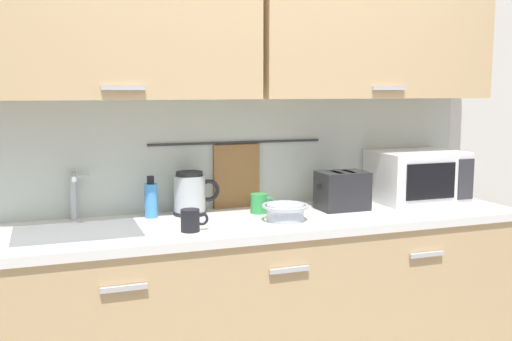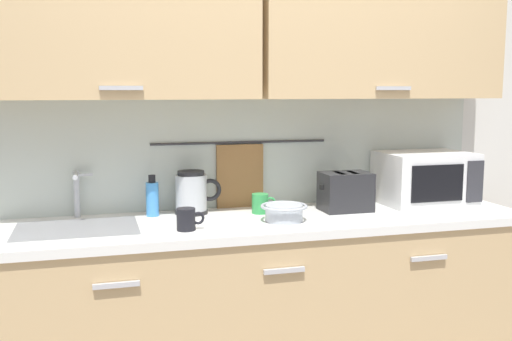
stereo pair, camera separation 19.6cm
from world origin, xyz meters
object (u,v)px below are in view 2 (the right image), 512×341
at_px(mug_near_sink, 187,219).
at_px(toaster, 346,191).
at_px(dish_soap_bottle, 152,198).
at_px(electric_kettle, 192,193).
at_px(microwave, 425,178).
at_px(mug_by_kettle, 261,203).
at_px(mixing_bowl, 284,212).

distance_m(mug_near_sink, toaster, 0.84).
height_order(dish_soap_bottle, toaster, dish_soap_bottle).
bearing_deg(toaster, electric_kettle, 169.65).
relative_size(microwave, mug_by_kettle, 3.83).
distance_m(mixing_bowl, toaster, 0.40).
relative_size(toaster, mug_by_kettle, 2.13).
xyz_separation_m(electric_kettle, toaster, (0.74, -0.14, -0.01)).
relative_size(dish_soap_bottle, mug_near_sink, 1.63).
distance_m(microwave, mug_near_sink, 1.32).
distance_m(dish_soap_bottle, toaster, 0.94).
bearing_deg(mug_near_sink, microwave, 11.15).
bearing_deg(electric_kettle, mug_by_kettle, -14.32).
relative_size(mixing_bowl, toaster, 0.84).
height_order(microwave, toaster, microwave).
height_order(microwave, mug_by_kettle, microwave).
relative_size(microwave, mug_near_sink, 3.83).
bearing_deg(dish_soap_bottle, mug_by_kettle, -8.71).
xyz_separation_m(electric_kettle, dish_soap_bottle, (-0.19, -0.00, -0.01)).
bearing_deg(toaster, dish_soap_bottle, 171.94).
distance_m(electric_kettle, mixing_bowl, 0.47).
xyz_separation_m(dish_soap_bottle, mixing_bowl, (0.56, -0.28, -0.04)).
relative_size(electric_kettle, mixing_bowl, 1.06).
xyz_separation_m(microwave, mug_by_kettle, (-0.90, -0.00, -0.09)).
bearing_deg(electric_kettle, mug_near_sink, -103.46).
distance_m(mug_near_sink, mixing_bowl, 0.46).
distance_m(electric_kettle, toaster, 0.75).
distance_m(toaster, mug_by_kettle, 0.43).
bearing_deg(mixing_bowl, microwave, 13.42).
xyz_separation_m(mug_near_sink, mixing_bowl, (0.45, 0.05, -0.00)).
distance_m(microwave, toaster, 0.48).
xyz_separation_m(microwave, electric_kettle, (-1.21, 0.08, -0.03)).
xyz_separation_m(mug_near_sink, mug_by_kettle, (0.40, 0.25, 0.00)).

